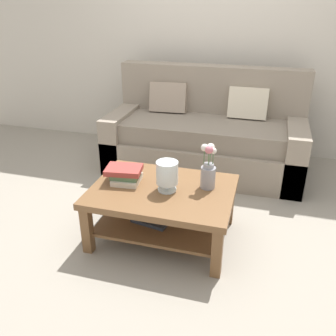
{
  "coord_description": "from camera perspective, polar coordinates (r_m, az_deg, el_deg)",
  "views": [
    {
      "loc": [
        0.67,
        -2.65,
        1.73
      ],
      "look_at": [
        -0.02,
        -0.24,
        0.53
      ],
      "focal_mm": 38.49,
      "sensor_mm": 36.0,
      "label": 1
    }
  ],
  "objects": [
    {
      "name": "ground_plane",
      "position": [
        3.23,
        1.42,
        -6.75
      ],
      "size": [
        10.0,
        10.0,
        0.0
      ],
      "primitive_type": "plane",
      "color": "gray"
    },
    {
      "name": "back_wall",
      "position": [
        4.36,
        7.46,
        20.43
      ],
      "size": [
        6.4,
        0.12,
        2.7
      ],
      "primitive_type": "cube",
      "color": "beige",
      "rests_on": "ground"
    },
    {
      "name": "couch",
      "position": [
        3.92,
        5.95,
        5.07
      ],
      "size": [
        2.03,
        0.9,
        1.06
      ],
      "color": "gray",
      "rests_on": "ground"
    },
    {
      "name": "coffee_table",
      "position": [
        2.75,
        -0.9,
        -5.33
      ],
      "size": [
        1.06,
        0.78,
        0.43
      ],
      "color": "brown",
      "rests_on": "ground"
    },
    {
      "name": "book_stack_main",
      "position": [
        2.78,
        -6.78,
        -1.0
      ],
      "size": [
        0.29,
        0.23,
        0.12
      ],
      "color": "beige",
      "rests_on": "coffee_table"
    },
    {
      "name": "glass_hurricane_vase",
      "position": [
        2.61,
        -0.14,
        -0.95
      ],
      "size": [
        0.16,
        0.16,
        0.23
      ],
      "color": "silver",
      "rests_on": "coffee_table"
    },
    {
      "name": "flower_pitcher",
      "position": [
        2.66,
        6.39,
        -0.33
      ],
      "size": [
        0.12,
        0.12,
        0.35
      ],
      "color": "gray",
      "rests_on": "coffee_table"
    }
  ]
}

